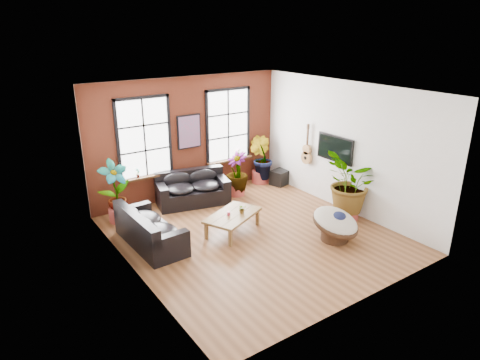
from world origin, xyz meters
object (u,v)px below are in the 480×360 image
object	(u,v)px
sofa_back	(192,189)
papasan_chair	(336,223)
sofa_left	(148,230)
coffee_table	(233,216)

from	to	relation	value
sofa_back	papasan_chair	size ratio (longest dim) A/B	1.51
sofa_left	papasan_chair	world-z (taller)	sofa_left
coffee_table	papasan_chair	bearing A→B (deg)	-69.19
sofa_back	coffee_table	bearing A→B (deg)	-78.26
sofa_back	sofa_left	size ratio (longest dim) A/B	1.00
coffee_table	sofa_back	bearing A→B (deg)	63.63
sofa_back	coffee_table	size ratio (longest dim) A/B	1.28
sofa_back	papasan_chair	bearing A→B (deg)	-53.22
sofa_back	coffee_table	xyz separation A→B (m)	(-0.06, -2.20, 0.00)
sofa_left	coffee_table	bearing A→B (deg)	-107.54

